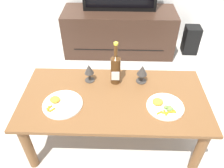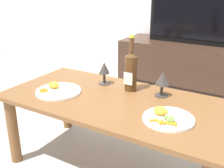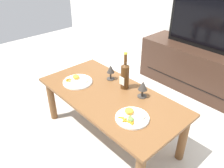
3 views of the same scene
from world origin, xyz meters
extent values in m
plane|color=#B7B2A8|center=(0.00, 0.00, 0.00)|extent=(6.40, 6.40, 0.00)
cube|color=brown|center=(0.00, 0.00, 0.47)|extent=(1.34, 0.66, 0.03)
cylinder|color=brown|center=(-0.61, -0.27, 0.23)|extent=(0.07, 0.07, 0.45)
cylinder|color=brown|center=(-0.61, 0.27, 0.23)|extent=(0.07, 0.07, 0.45)
cylinder|color=brown|center=(0.61, 0.27, 0.23)|extent=(0.07, 0.07, 0.45)
cube|color=#382319|center=(0.03, 1.40, 0.27)|extent=(1.35, 0.49, 0.55)
cube|color=black|center=(0.03, 1.15, 0.16)|extent=(1.08, 0.01, 0.01)
cube|color=black|center=(0.03, 1.40, 0.85)|extent=(0.85, 0.04, 0.61)
cube|color=black|center=(0.03, 1.37, 0.85)|extent=(0.78, 0.01, 0.51)
cylinder|color=#4C2D14|center=(0.01, 0.17, 0.59)|extent=(0.07, 0.07, 0.22)
cone|color=#4C2D14|center=(0.01, 0.17, 0.71)|extent=(0.07, 0.07, 0.03)
cylinder|color=#4C2D14|center=(0.01, 0.17, 0.77)|extent=(0.03, 0.03, 0.09)
cylinder|color=yellow|center=(0.01, 0.17, 0.82)|extent=(0.03, 0.03, 0.02)
cube|color=silver|center=(0.01, 0.13, 0.57)|extent=(0.06, 0.00, 0.08)
cylinder|color=#38332D|center=(-0.19, 0.18, 0.48)|extent=(0.08, 0.08, 0.01)
cylinder|color=#38332D|center=(-0.19, 0.18, 0.52)|extent=(0.02, 0.02, 0.07)
cone|color=#38332D|center=(-0.19, 0.18, 0.59)|extent=(0.07, 0.07, 0.08)
cylinder|color=#38332D|center=(0.21, 0.18, 0.48)|extent=(0.08, 0.08, 0.01)
cylinder|color=#38332D|center=(0.21, 0.18, 0.52)|extent=(0.02, 0.02, 0.06)
cone|color=#38332D|center=(0.21, 0.18, 0.59)|extent=(0.08, 0.08, 0.08)
cylinder|color=white|center=(-0.35, -0.09, 0.48)|extent=(0.28, 0.28, 0.01)
torus|color=white|center=(-0.35, -0.09, 0.49)|extent=(0.27, 0.27, 0.01)
ellipsoid|color=orange|center=(-0.41, -0.07, 0.51)|extent=(0.07, 0.06, 0.04)
cube|color=beige|center=(-0.30, -0.04, 0.50)|extent=(0.07, 0.06, 0.02)
cylinder|color=orange|center=(-0.43, -0.13, 0.50)|extent=(0.04, 0.04, 0.01)
cylinder|color=orange|center=(-0.44, -0.15, 0.50)|extent=(0.02, 0.05, 0.01)
cylinder|color=orange|center=(-0.41, -0.16, 0.50)|extent=(0.04, 0.04, 0.01)
cylinder|color=white|center=(0.35, -0.09, 0.48)|extent=(0.26, 0.26, 0.01)
torus|color=white|center=(0.35, -0.09, 0.49)|extent=(0.25, 0.25, 0.01)
ellipsoid|color=orange|center=(0.30, -0.07, 0.51)|extent=(0.07, 0.07, 0.04)
cube|color=beige|center=(0.40, -0.05, 0.50)|extent=(0.06, 0.05, 0.02)
cylinder|color=orange|center=(0.30, -0.16, 0.50)|extent=(0.04, 0.04, 0.01)
cylinder|color=orange|center=(0.34, -0.16, 0.50)|extent=(0.05, 0.02, 0.01)
cylinder|color=orange|center=(0.34, -0.16, 0.50)|extent=(0.02, 0.05, 0.01)
cylinder|color=orange|center=(0.37, -0.15, 0.50)|extent=(0.05, 0.02, 0.01)
cylinder|color=orange|center=(0.39, -0.15, 0.50)|extent=(0.05, 0.03, 0.01)
cylinder|color=orange|center=(0.40, -0.14, 0.50)|extent=(0.04, 0.04, 0.01)
cylinder|color=orange|center=(0.39, -0.13, 0.50)|extent=(0.04, 0.04, 0.01)
sphere|color=olive|center=(0.37, -0.12, 0.51)|extent=(0.03, 0.03, 0.03)
sphere|color=olive|center=(0.37, -0.14, 0.50)|extent=(0.03, 0.03, 0.03)
sphere|color=olive|center=(0.35, -0.12, 0.50)|extent=(0.03, 0.03, 0.03)
sphere|color=olive|center=(0.38, -0.13, 0.51)|extent=(0.03, 0.03, 0.03)
camera|label=1|loc=(0.02, -1.17, 1.60)|focal=35.97mm
camera|label=2|loc=(0.75, -1.29, 1.13)|focal=45.09mm
camera|label=3|loc=(1.21, -1.07, 1.57)|focal=36.08mm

